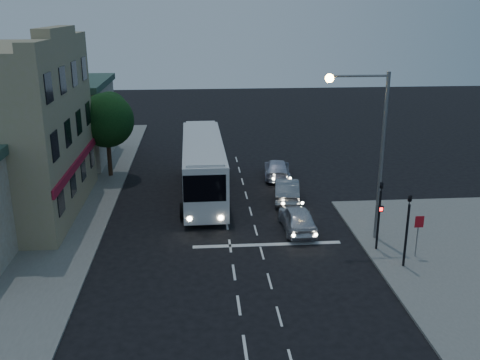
{
  "coord_description": "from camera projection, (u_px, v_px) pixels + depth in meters",
  "views": [
    {
      "loc": [
        -1.56,
        -24.06,
        12.16
      ],
      "look_at": [
        0.91,
        6.61,
        2.2
      ],
      "focal_mm": 40.0,
      "sensor_mm": 36.0,
      "label": 1
    }
  ],
  "objects": [
    {
      "name": "street_tree",
      "position": [
        106.0,
        118.0,
        38.92
      ],
      "size": [
        4.0,
        4.0,
        6.2
      ],
      "color": "black",
      "rests_on": "sidewalk_far"
    },
    {
      "name": "road_markings",
      "position": [
        251.0,
        235.0,
        29.92
      ],
      "size": [
        8.0,
        30.55,
        0.01
      ],
      "color": "silver",
      "rests_on": "ground"
    },
    {
      "name": "streetlight",
      "position": [
        371.0,
        138.0,
        27.56
      ],
      "size": [
        3.32,
        0.44,
        9.0
      ],
      "color": "slate",
      "rests_on": "sidewalk_near"
    },
    {
      "name": "ground",
      "position": [
        233.0,
        263.0,
        26.68
      ],
      "size": [
        120.0,
        120.0,
        0.0
      ],
      "primitive_type": "plane",
      "color": "black"
    },
    {
      "name": "traffic_signal_side",
      "position": [
        408.0,
        222.0,
        25.43
      ],
      "size": [
        0.18,
        0.15,
        4.1
      ],
      "color": "black",
      "rests_on": "sidewalk_near"
    },
    {
      "name": "car_sedan_b",
      "position": [
        277.0,
        169.0,
        39.95
      ],
      "size": [
        2.4,
        4.77,
        1.33
      ],
      "primitive_type": "imported",
      "rotation": [
        0.0,
        0.0,
        3.02
      ],
      "color": "silver",
      "rests_on": "ground"
    },
    {
      "name": "traffic_signal_main",
      "position": [
        380.0,
        208.0,
        27.26
      ],
      "size": [
        0.25,
        0.35,
        4.1
      ],
      "color": "black",
      "rests_on": "sidewalk_near"
    },
    {
      "name": "sidewalk_far",
      "position": [
        16.0,
        211.0,
        33.26
      ],
      "size": [
        12.0,
        50.0,
        0.12
      ],
      "primitive_type": "cube",
      "color": "slate",
      "rests_on": "ground"
    },
    {
      "name": "regulatory_sign",
      "position": [
        418.0,
        229.0,
        26.68
      ],
      "size": [
        0.45,
        0.12,
        2.2
      ],
      "color": "slate",
      "rests_on": "sidewalk_near"
    },
    {
      "name": "car_suv",
      "position": [
        297.0,
        219.0,
        30.37
      ],
      "size": [
        1.78,
        4.28,
        1.45
      ],
      "primitive_type": "imported",
      "rotation": [
        0.0,
        0.0,
        3.16
      ],
      "color": "silver",
      "rests_on": "ground"
    },
    {
      "name": "tour_bus",
      "position": [
        203.0,
        165.0,
        35.81
      ],
      "size": [
        2.99,
        12.6,
        3.85
      ],
      "rotation": [
        0.0,
        0.0,
        0.01
      ],
      "color": "silver",
      "rests_on": "ground"
    },
    {
      "name": "car_sedan_a",
      "position": [
        287.0,
        190.0,
        35.12
      ],
      "size": [
        2.14,
        4.59,
        1.45
      ],
      "primitive_type": "imported",
      "rotation": [
        0.0,
        0.0,
        3.0
      ],
      "color": "gray",
      "rests_on": "ground"
    },
    {
      "name": "low_building_north",
      "position": [
        51.0,
        120.0,
        43.58
      ],
      "size": [
        9.4,
        9.4,
        6.5
      ],
      "color": "gray",
      "rests_on": "sidewalk_far"
    }
  ]
}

